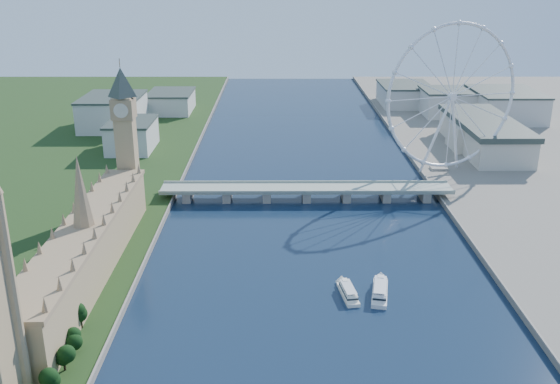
{
  "coord_description": "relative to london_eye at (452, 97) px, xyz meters",
  "views": [
    {
      "loc": [
        -22.34,
        -145.58,
        164.95
      ],
      "look_at": [
        -20.49,
        210.0,
        37.93
      ],
      "focal_mm": 40.0,
      "sensor_mm": 36.0,
      "label": 1
    }
  ],
  "objects": [
    {
      "name": "county_hall",
      "position": [
        55.02,
        74.92,
        -67.52
      ],
      "size": [
        54.0,
        144.0,
        35.0
      ],
      "primitive_type": null,
      "color": "beige",
      "rests_on": "ground"
    },
    {
      "name": "parliament_range",
      "position": [
        -247.98,
        -185.08,
        -49.04
      ],
      "size": [
        24.0,
        200.0,
        70.0
      ],
      "color": "tan",
      "rests_on": "ground"
    },
    {
      "name": "tour_boat_far",
      "position": [
        -87.22,
        -204.62,
        -67.52
      ],
      "size": [
        14.25,
        33.58,
        7.23
      ],
      "primitive_type": null,
      "rotation": [
        0.0,
        0.0,
        -0.19
      ],
      "color": "silver",
      "rests_on": "ground"
    },
    {
      "name": "city_skyline",
      "position": [
        -80.75,
        205.0,
        -50.56
      ],
      "size": [
        505.0,
        280.0,
        32.0
      ],
      "color": "beige",
      "rests_on": "ground"
    },
    {
      "name": "tour_boat_near",
      "position": [
        -104.26,
        -205.07,
        -67.52
      ],
      "size": [
        11.07,
        28.91,
        6.21
      ],
      "primitive_type": null,
      "rotation": [
        0.0,
        0.0,
        0.14
      ],
      "color": "white",
      "rests_on": "ground"
    },
    {
      "name": "london_eye",
      "position": [
        0.0,
        0.0,
        0.0
      ],
      "size": [
        113.6,
        39.12,
        124.3
      ],
      "color": "silver",
      "rests_on": "ground"
    },
    {
      "name": "westminster_bridge",
      "position": [
        -119.98,
        -55.08,
        -60.89
      ],
      "size": [
        220.0,
        22.0,
        9.5
      ],
      "color": "gray",
      "rests_on": "ground"
    },
    {
      "name": "big_ben",
      "position": [
        -247.98,
        -77.08,
        -0.95
      ],
      "size": [
        20.02,
        20.02,
        110.0
      ],
      "color": "tan",
      "rests_on": "ground"
    }
  ]
}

